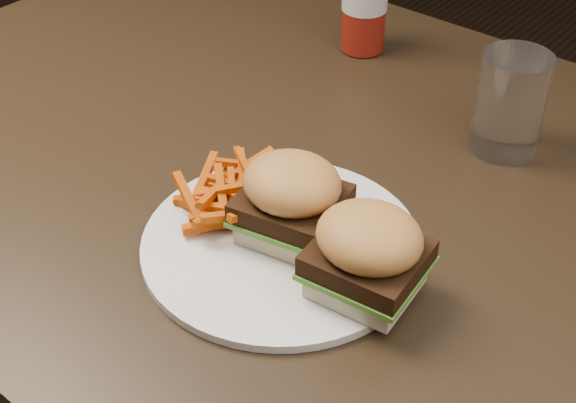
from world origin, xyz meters
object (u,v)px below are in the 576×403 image
Objects in this scene: tumbler at (510,105)px; plate at (281,244)px; dining_table at (310,178)px; ketchup_bottle at (364,7)px.

plate is at bearing -105.85° from tumbler.
tumbler is (0.15, 0.16, 0.08)m from dining_table.
plate is 0.42m from ketchup_bottle.
plate reaches higher than dining_table.
tumbler reaches higher than dining_table.
tumbler reaches higher than plate.
ketchup_bottle is (-0.18, 0.38, 0.06)m from plate.
ketchup_bottle reaches higher than dining_table.
dining_table is 0.23m from tumbler.
ketchup_bottle is 0.27m from tumbler.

